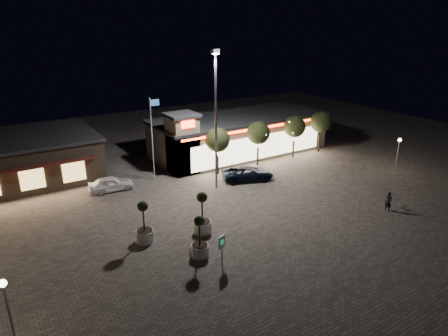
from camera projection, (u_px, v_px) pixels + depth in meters
ground at (249, 229)px, 29.62m from camera, size 90.00×90.00×0.00m
retail_building at (237, 134)px, 46.18m from camera, size 20.40×8.40×6.10m
restaurant_building at (6, 160)px, 37.70m from camera, size 16.40×11.00×4.30m
floodlight_pole at (216, 113)px, 34.56m from camera, size 0.60×0.40×12.38m
flagpole at (153, 132)px, 37.35m from camera, size 0.95×0.10×8.00m
lamp_post_east at (399, 148)px, 40.40m from camera, size 0.36×0.36×3.48m
lamp_post_south at (6, 299)px, 18.36m from camera, size 0.36×0.36×3.48m
string_tree_a at (218, 140)px, 39.13m from camera, size 2.42×2.42×4.79m
string_tree_b at (258, 133)px, 41.64m from camera, size 2.42×2.42×4.79m
string_tree_c at (295, 127)px, 44.15m from camera, size 2.42×2.42×4.79m
string_tree_d at (321, 122)px, 46.16m from camera, size 2.42×2.42×4.79m
pickup_truck at (248, 173)px, 38.57m from camera, size 5.41×3.71×1.37m
white_sedan at (111, 184)px, 36.13m from camera, size 4.11×2.02×1.35m
pedestrian at (388, 202)px, 32.17m from camera, size 0.50×0.66×1.63m
dog at (403, 207)px, 32.53m from camera, size 0.51×0.25×0.27m
planter_left at (144, 229)px, 27.60m from camera, size 1.26×1.26×3.09m
planter_mid at (200, 244)px, 25.93m from camera, size 1.18×1.18×2.89m
planter_right at (202, 220)px, 28.80m from camera, size 1.30×1.30×3.18m
valet_sign at (222, 244)px, 24.89m from camera, size 0.63×0.31×2.00m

